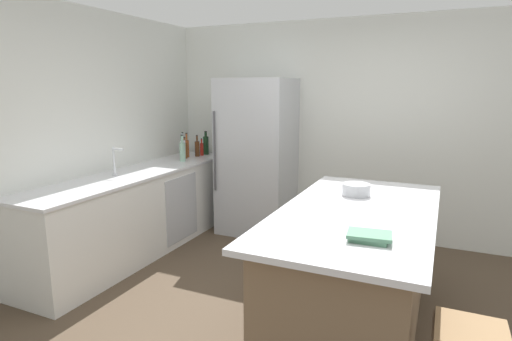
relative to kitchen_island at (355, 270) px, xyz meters
name	(u,v)px	position (x,y,z in m)	size (l,w,h in m)	color
ground_plane	(296,323)	(-0.41, -0.12, -0.47)	(7.20, 7.20, 0.00)	#4C3D2D
wall_rear	(360,130)	(-0.41, 2.13, 0.83)	(6.00, 0.10, 2.60)	silver
wall_left	(56,141)	(-2.86, -0.12, 0.83)	(0.10, 6.00, 2.60)	silver
counter_run_left	(139,212)	(-2.48, 0.56, -0.02)	(0.68, 2.88, 0.91)	silver
kitchen_island	(355,270)	(0.00, 0.00, 0.00)	(1.06, 2.11, 0.94)	#7A6047
refrigerator	(257,157)	(-1.58, 1.73, 0.48)	(0.86, 0.73, 1.91)	#B7BABF
sink_faucet	(115,161)	(-2.53, 0.30, 0.59)	(0.15, 0.05, 0.30)	silver
wine_bottle	(206,145)	(-2.41, 1.89, 0.57)	(0.07, 0.07, 0.32)	#19381E
hot_sauce_bottle	(202,149)	(-2.41, 1.79, 0.53)	(0.05, 0.05, 0.23)	red
syrup_bottle	(197,148)	(-2.42, 1.70, 0.54)	(0.06, 0.06, 0.28)	#5B3319
vinegar_bottle	(187,148)	(-2.52, 1.60, 0.56)	(0.06, 0.06, 0.32)	#994C23
whiskey_bottle	(184,150)	(-2.49, 1.49, 0.55)	(0.08, 0.08, 0.28)	brown
soda_bottle	(183,149)	(-2.45, 1.41, 0.57)	(0.07, 0.07, 0.34)	silver
gin_bottle	(182,151)	(-2.39, 1.31, 0.56)	(0.07, 0.07, 0.33)	#8CB79E
cookbook_stack	(369,237)	(0.18, -0.59, 0.49)	(0.27, 0.20, 0.05)	#4C7F60
mixing_bowl	(356,190)	(-0.09, 0.42, 0.51)	(0.23, 0.23, 0.10)	#B2B5BA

